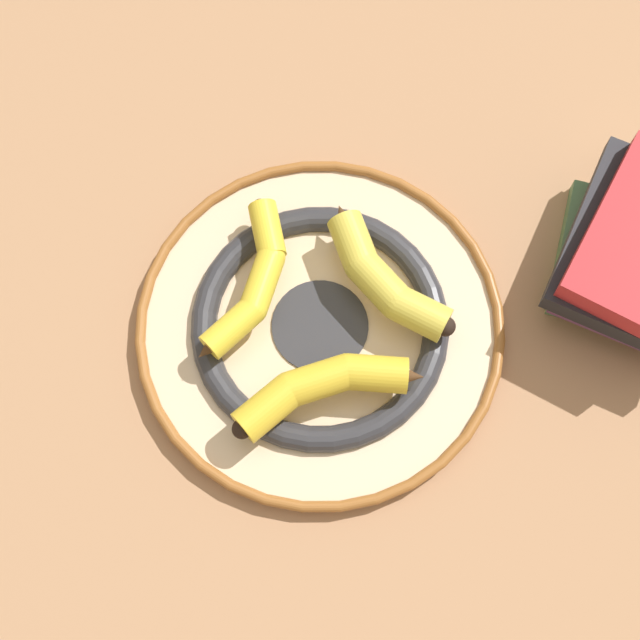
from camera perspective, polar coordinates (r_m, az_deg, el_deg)
The scene contains 5 objects.
ground_plane at distance 0.96m, azimuth 1.26°, elevation -0.51°, with size 2.80×2.80×0.00m, color #A87A56.
decorative_bowl at distance 0.95m, azimuth -0.00°, elevation -0.39°, with size 0.39×0.39×0.03m.
banana_a at distance 0.89m, azimuth 0.27°, elevation -4.25°, with size 0.19×0.10×0.04m.
banana_b at distance 0.93m, azimuth -4.33°, elevation 2.33°, with size 0.17×0.12×0.03m.
banana_c at distance 0.93m, azimuth 3.94°, elevation 2.75°, with size 0.06×0.19×0.04m.
Camera 1 is at (-0.21, -0.22, 0.91)m, focal length 50.00 mm.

